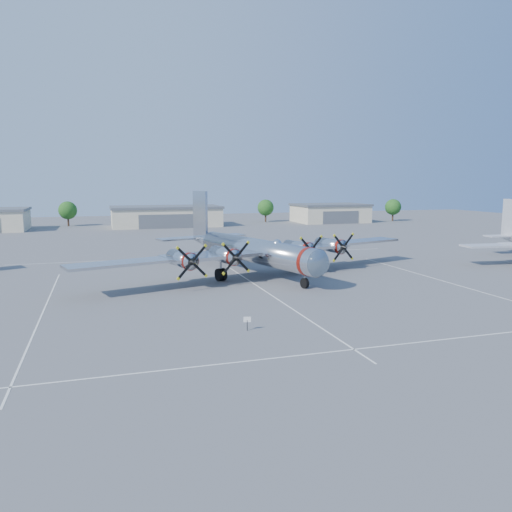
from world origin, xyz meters
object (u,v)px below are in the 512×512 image
object	(u,v)px
hangar_center	(166,216)
hangar_east	(330,213)
tree_west	(68,210)
info_placard	(247,321)
main_bomber_b29	(250,273)
tree_east	(266,208)
tree_far_east	(393,207)

from	to	relation	value
hangar_center	hangar_east	size ratio (longest dim) A/B	1.39
hangar_center	tree_west	size ratio (longest dim) A/B	4.31
info_placard	main_bomber_b29	bearing A→B (deg)	84.36
tree_east	info_placard	xyz separation A→B (m)	(-35.91, -103.43, -3.43)
hangar_center	main_bomber_b29	xyz separation A→B (m)	(1.49, -73.48, -2.71)
tree_far_east	tree_east	bearing A→B (deg)	168.11
main_bomber_b29	hangar_east	bearing A→B (deg)	41.14
hangar_center	main_bomber_b29	distance (m)	73.55
hangar_center	tree_east	size ratio (longest dim) A/B	4.31
hangar_center	tree_east	bearing A→B (deg)	11.38
main_bomber_b29	tree_west	bearing A→B (deg)	91.47
hangar_center	main_bomber_b29	world-z (taller)	hangar_center
hangar_center	hangar_east	xyz separation A→B (m)	(48.00, 0.00, 0.00)
hangar_center	tree_far_east	size ratio (longest dim) A/B	4.31
info_placard	tree_east	bearing A→B (deg)	82.41
hangar_east	hangar_center	bearing A→B (deg)	-180.00
tree_west	hangar_east	bearing A→B (deg)	-6.28
tree_west	main_bomber_b29	world-z (taller)	tree_west
hangar_east	tree_east	world-z (taller)	tree_east
hangar_east	main_bomber_b29	world-z (taller)	hangar_east
hangar_center	tree_far_east	xyz separation A→B (m)	(68.00, -1.96, 1.51)
hangar_east	info_placard	xyz separation A→B (m)	(-53.91, -97.39, -1.92)
hangar_center	tree_east	xyz separation A→B (m)	(30.00, 6.04, 1.51)
tree_east	main_bomber_b29	bearing A→B (deg)	-109.73
tree_east	tree_far_east	distance (m)	38.83
tree_west	tree_far_east	size ratio (longest dim) A/B	1.00
tree_east	hangar_east	bearing A→B (deg)	-18.54
hangar_center	info_placard	bearing A→B (deg)	-93.47
tree_east	main_bomber_b29	size ratio (longest dim) A/B	0.14
hangar_east	main_bomber_b29	size ratio (longest dim) A/B	0.44
tree_west	info_placard	world-z (taller)	tree_west
hangar_east	info_placard	world-z (taller)	hangar_east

